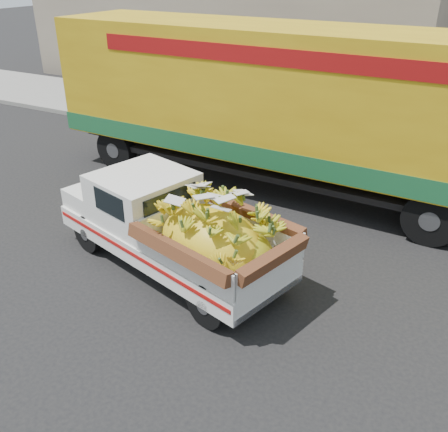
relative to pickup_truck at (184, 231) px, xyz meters
The scene contains 6 objects.
ground 1.46m from the pickup_truck, 22.65° to the left, with size 100.00×100.00×0.00m, color black.
curb 6.90m from the pickup_truck, 80.94° to the left, with size 60.00×0.25×0.15m, color gray.
sidewalk 8.97m from the pickup_truck, 83.06° to the left, with size 60.00×4.00×0.14m, color gray.
building_left 16.39m from the pickup_truck, 115.11° to the left, with size 18.00×6.00×5.00m, color gray.
pickup_truck is the anchor object (origin of this frame).
semi_trailer 4.50m from the pickup_truck, 87.31° to the left, with size 12.02×2.85×3.80m.
Camera 1 is at (3.15, -6.75, 5.05)m, focal length 40.00 mm.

